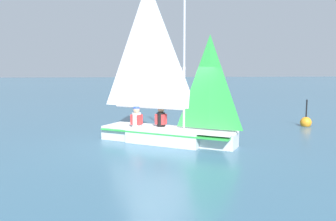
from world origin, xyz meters
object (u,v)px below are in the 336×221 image
Objects in this scene: sailor_helm at (161,122)px; buoy_marker at (306,122)px; sailboat_main at (166,119)px; sailor_crew at (137,122)px.

buoy_marker is (-1.66, 6.65, -0.44)m from sailor_helm.
sailboat_main is 4.70× the size of sailor_helm.
sailor_crew is 7.66m from buoy_marker.
sailor_crew is at bearing -77.93° from buoy_marker.
sailboat_main is 0.42m from sailor_helm.
sailor_helm is at bearing -75.94° from buoy_marker.
buoy_marker is at bearing 48.03° from sailor_crew.
sailor_crew is (-0.06, -0.83, 0.01)m from sailor_helm.
sailor_crew reaches higher than sailor_helm.
sailboat_main is 6.87m from buoy_marker.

